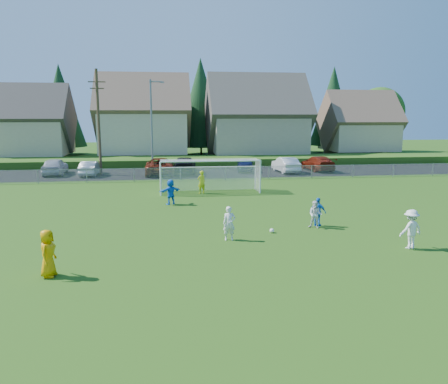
% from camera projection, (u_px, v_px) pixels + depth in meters
% --- Properties ---
extents(ground, '(160.00, 160.00, 0.00)m').
position_uv_depth(ground, '(251.00, 261.00, 17.32)').
color(ground, '#193D0C').
rests_on(ground, ground).
extents(asphalt_lot, '(60.00, 60.00, 0.00)m').
position_uv_depth(asphalt_lot, '(198.00, 172.00, 44.16)').
color(asphalt_lot, black).
rests_on(asphalt_lot, ground).
extents(grass_embankment, '(70.00, 6.00, 0.80)m').
position_uv_depth(grass_embankment, '(193.00, 161.00, 51.41)').
color(grass_embankment, '#1E420F').
rests_on(grass_embankment, ground).
extents(soccer_ball, '(0.22, 0.22, 0.22)m').
position_uv_depth(soccer_ball, '(272.00, 231.00, 21.51)').
color(soccer_ball, white).
rests_on(soccer_ball, ground).
extents(referee, '(0.67, 0.92, 1.74)m').
position_uv_depth(referee, '(48.00, 253.00, 15.56)').
color(referee, orange).
rests_on(referee, ground).
extents(player_white_a, '(0.59, 0.39, 1.59)m').
position_uv_depth(player_white_a, '(229.00, 223.00, 20.16)').
color(player_white_a, silver).
rests_on(player_white_a, ground).
extents(player_white_b, '(0.87, 0.82, 1.42)m').
position_uv_depth(player_white_b, '(315.00, 215.00, 22.31)').
color(player_white_b, silver).
rests_on(player_white_b, ground).
extents(player_white_c, '(1.24, 0.89, 1.73)m').
position_uv_depth(player_white_c, '(411.00, 229.00, 18.88)').
color(player_white_c, silver).
rests_on(player_white_c, ground).
extents(player_blue_a, '(0.91, 0.85, 1.50)m').
position_uv_depth(player_blue_a, '(318.00, 212.00, 22.73)').
color(player_blue_a, blue).
rests_on(player_blue_a, ground).
extents(player_blue_b, '(1.57, 1.14, 1.64)m').
position_uv_depth(player_blue_b, '(171.00, 192.00, 28.26)').
color(player_blue_b, blue).
rests_on(player_blue_b, ground).
extents(goalkeeper, '(0.73, 0.62, 1.69)m').
position_uv_depth(goalkeeper, '(201.00, 182.00, 32.22)').
color(goalkeeper, yellow).
rests_on(goalkeeper, ground).
extents(car_a, '(2.11, 4.86, 1.63)m').
position_uv_depth(car_a, '(55.00, 166.00, 42.37)').
color(car_a, '#B2B3BA').
rests_on(car_a, ground).
extents(car_b, '(1.60, 4.22, 1.38)m').
position_uv_depth(car_b, '(90.00, 168.00, 41.92)').
color(car_b, '#BEBEBE').
rests_on(car_b, ground).
extents(car_c, '(2.74, 5.87, 1.62)m').
position_uv_depth(car_c, '(160.00, 166.00, 42.59)').
color(car_c, '#621B0B').
rests_on(car_c, ground).
extents(car_d, '(2.61, 5.64, 1.59)m').
position_uv_depth(car_d, '(185.00, 165.00, 43.57)').
color(car_d, black).
rests_on(car_d, ground).
extents(car_e, '(2.15, 4.21, 1.37)m').
position_uv_depth(car_e, '(245.00, 165.00, 44.79)').
color(car_e, '#131E45').
rests_on(car_e, ground).
extents(car_f, '(1.91, 4.75, 1.53)m').
position_uv_depth(car_f, '(286.00, 165.00, 44.16)').
color(car_f, white).
rests_on(car_f, ground).
extents(car_g, '(2.47, 5.38, 1.52)m').
position_uv_depth(car_g, '(318.00, 163.00, 45.52)').
color(car_g, maroon).
rests_on(car_g, ground).
extents(soccer_goal, '(7.42, 1.90, 2.50)m').
position_uv_depth(soccer_goal, '(210.00, 171.00, 32.70)').
color(soccer_goal, white).
rests_on(soccer_goal, ground).
extents(chainlink_fence, '(52.06, 0.06, 1.20)m').
position_uv_depth(chainlink_fence, '(203.00, 173.00, 38.68)').
color(chainlink_fence, gray).
rests_on(chainlink_fence, ground).
extents(streetlight, '(1.38, 0.18, 9.00)m').
position_uv_depth(streetlight, '(152.00, 125.00, 41.27)').
color(streetlight, slate).
rests_on(streetlight, ground).
extents(utility_pole, '(1.60, 0.26, 10.00)m').
position_uv_depth(utility_pole, '(99.00, 121.00, 41.53)').
color(utility_pole, '#473321').
rests_on(utility_pole, ground).
extents(houses_row, '(53.90, 11.45, 13.27)m').
position_uv_depth(houses_row, '(204.00, 103.00, 57.75)').
color(houses_row, tan).
rests_on(houses_row, ground).
extents(tree_row, '(65.98, 12.36, 13.80)m').
position_uv_depth(tree_row, '(194.00, 107.00, 63.82)').
color(tree_row, '#382616').
rests_on(tree_row, ground).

